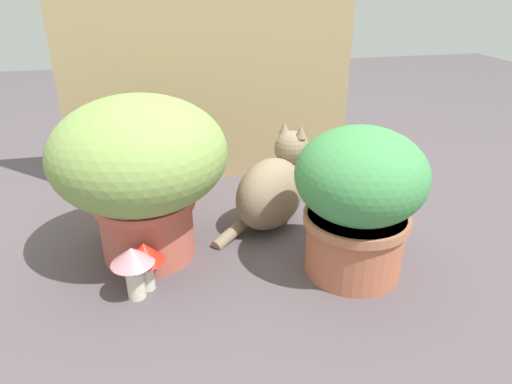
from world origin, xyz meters
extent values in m
plane|color=#53494F|center=(0.00, 0.00, 0.00)|extent=(6.00, 6.00, 0.00)
cube|color=tan|center=(0.06, 0.55, 0.46)|extent=(1.04, 0.03, 0.92)
cylinder|color=#C35E4D|center=(-0.19, 0.04, 0.09)|extent=(0.25, 0.25, 0.18)
cylinder|color=#CA5D4B|center=(-0.19, 0.04, 0.17)|extent=(0.27, 0.27, 0.02)
ellipsoid|color=#82A150|center=(-0.19, 0.04, 0.30)|extent=(0.45, 0.45, 0.29)
cylinder|color=#BC6749|center=(0.33, -0.15, 0.08)|extent=(0.25, 0.25, 0.17)
cylinder|color=#B66E50|center=(0.33, -0.15, 0.16)|extent=(0.27, 0.27, 0.02)
ellipsoid|color=#44914D|center=(0.33, -0.15, 0.28)|extent=(0.32, 0.32, 0.24)
ellipsoid|color=#89765C|center=(0.18, 0.13, 0.11)|extent=(0.31, 0.30, 0.22)
ellipsoid|color=tan|center=(0.25, 0.19, 0.10)|extent=(0.12, 0.12, 0.11)
sphere|color=#89765C|center=(0.26, 0.20, 0.23)|extent=(0.15, 0.15, 0.11)
cone|color=#89765C|center=(0.24, 0.22, 0.29)|extent=(0.05, 0.05, 0.04)
cone|color=#89765C|center=(0.28, 0.17, 0.29)|extent=(0.05, 0.05, 0.04)
cylinder|color=#89765C|center=(0.06, 0.08, 0.02)|extent=(0.16, 0.14, 0.07)
cylinder|color=silver|center=(-0.20, -0.12, 0.04)|extent=(0.04, 0.04, 0.08)
cone|color=red|center=(-0.20, -0.12, 0.11)|extent=(0.10, 0.10, 0.05)
cylinder|color=silver|center=(-0.22, -0.14, 0.05)|extent=(0.04, 0.04, 0.10)
cone|color=pink|center=(-0.22, -0.14, 0.12)|extent=(0.10, 0.10, 0.04)
camera|label=1|loc=(-0.13, -1.09, 0.72)|focal=32.19mm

